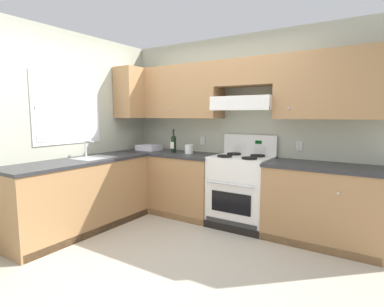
# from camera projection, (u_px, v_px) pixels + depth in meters

# --- Properties ---
(ground_plane) EXTENTS (7.04, 7.04, 0.00)m
(ground_plane) POSITION_uv_depth(u_px,v_px,m) (157.00, 253.00, 3.30)
(ground_plane) COLOR #B2AA99
(wall_back) EXTENTS (4.68, 0.57, 2.55)m
(wall_back) POSITION_uv_depth(u_px,v_px,m) (251.00, 114.00, 4.16)
(wall_back) COLOR #B7BAA3
(wall_back) RESTS_ON ground_plane
(wall_left) EXTENTS (0.47, 4.00, 2.55)m
(wall_left) POSITION_uv_depth(u_px,v_px,m) (75.00, 124.00, 4.18)
(wall_left) COLOR #B7BAA3
(wall_left) RESTS_ON ground_plane
(counter_back_run) EXTENTS (3.60, 0.65, 0.91)m
(counter_back_run) POSITION_uv_depth(u_px,v_px,m) (228.00, 191.00, 4.16)
(counter_back_run) COLOR #A87A4C
(counter_back_run) RESTS_ON ground_plane
(counter_left_run) EXTENTS (0.63, 1.91, 1.13)m
(counter_left_run) POSITION_uv_depth(u_px,v_px,m) (81.00, 195.00, 3.91)
(counter_left_run) COLOR #A87A4C
(counter_left_run) RESTS_ON ground_plane
(stove) EXTENTS (0.76, 0.62, 1.20)m
(stove) POSITION_uv_depth(u_px,v_px,m) (241.00, 190.00, 4.07)
(stove) COLOR white
(stove) RESTS_ON ground_plane
(wine_bottle) EXTENTS (0.08, 0.08, 0.34)m
(wine_bottle) POSITION_uv_depth(u_px,v_px,m) (174.00, 143.00, 4.60)
(wine_bottle) COLOR black
(wine_bottle) RESTS_ON counter_back_run
(bowl) EXTENTS (0.34, 0.27, 0.08)m
(bowl) POSITION_uv_depth(u_px,v_px,m) (149.00, 148.00, 4.89)
(bowl) COLOR silver
(bowl) RESTS_ON counter_back_run
(paper_towel_roll) EXTENTS (0.11, 0.11, 0.13)m
(paper_towel_roll) POSITION_uv_depth(u_px,v_px,m) (189.00, 149.00, 4.44)
(paper_towel_roll) COLOR white
(paper_towel_roll) RESTS_ON counter_back_run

